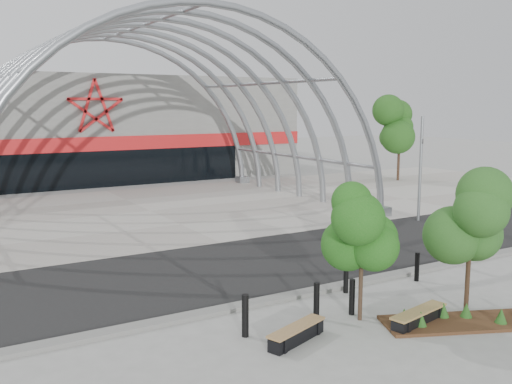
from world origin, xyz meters
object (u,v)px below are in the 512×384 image
(signal_pole, at_px, (420,167))
(street_tree_0, at_px, (362,227))
(bench_0, at_px, (297,334))
(bollard_2, at_px, (317,301))
(bench_1, at_px, (419,318))
(street_tree_1, at_px, (471,216))

(signal_pole, height_order, street_tree_0, signal_pole)
(bench_0, xyz_separation_m, bollard_2, (1.34, 1.00, 0.31))
(street_tree_0, xyz_separation_m, bench_0, (-2.32, -0.33, -2.40))
(street_tree_0, relative_size, bench_1, 1.73)
(bench_0, distance_m, bollard_2, 1.70)
(street_tree_1, height_order, bench_0, street_tree_1)
(bench_1, bearing_deg, street_tree_0, 133.85)
(street_tree_1, bearing_deg, bench_1, -178.57)
(bench_0, bearing_deg, bench_1, -13.05)
(signal_pole, relative_size, street_tree_0, 1.46)
(street_tree_0, xyz_separation_m, street_tree_1, (2.99, -1.07, 0.19))
(street_tree_0, bearing_deg, signal_pole, 37.66)
(street_tree_0, bearing_deg, bench_0, -171.94)
(bollard_2, bearing_deg, street_tree_1, -23.60)
(street_tree_1, distance_m, bench_1, 3.21)
(bench_1, bearing_deg, signal_pole, 43.78)
(street_tree_0, distance_m, bench_0, 3.35)
(bollard_2, bearing_deg, bench_1, -41.05)
(signal_pole, height_order, bench_1, signal_pole)
(street_tree_1, bearing_deg, bench_0, 172.10)
(bench_0, height_order, bollard_2, bollard_2)
(signal_pole, xyz_separation_m, street_tree_0, (-11.45, -8.84, -0.15))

